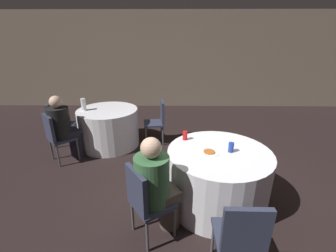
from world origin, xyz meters
TOP-DOWN VIEW (x-y plane):
  - ground_plane at (0.00, 0.00)m, footprint 16.00×16.00m
  - wall_back at (0.00, 4.45)m, footprint 16.00×0.06m
  - table_near at (0.06, -0.10)m, footprint 1.30×1.30m
  - table_far at (-1.80, 1.60)m, footprint 1.18×1.18m
  - chair_near_southwest at (-0.81, -0.71)m, footprint 0.56×0.56m
  - chair_near_south at (0.05, -1.17)m, footprint 0.41×0.41m
  - chair_far_southwest at (-2.51, 0.90)m, footprint 0.57×0.57m
  - chair_far_west at (-2.80, 1.58)m, footprint 0.41×0.41m
  - chair_far_east at (-0.81, 1.73)m, footprint 0.45×0.45m
  - person_black_shirt at (-2.40, 1.01)m, footprint 0.48×0.48m
  - person_green_jacket at (-0.69, -0.62)m, footprint 0.50×0.47m
  - pizza_plate_near at (-0.07, -0.13)m, footprint 0.25×0.25m
  - soda_can_blue at (0.19, -0.11)m, footprint 0.07×0.07m
  - soda_can_red at (-0.35, 0.24)m, footprint 0.07×0.07m
  - bottle_far at (-2.23, 1.54)m, footprint 0.09×0.09m

SIDE VIEW (x-z plane):
  - ground_plane at x=0.00m, z-range 0.00..0.00m
  - table_near at x=0.06m, z-range 0.00..0.76m
  - table_far at x=-1.80m, z-range 0.00..0.76m
  - chair_near_southwest at x=-0.81m, z-range 0.09..0.98m
  - chair_near_south at x=0.05m, z-range 0.09..0.98m
  - chair_far_southwest at x=-2.51m, z-range 0.09..0.98m
  - chair_far_west at x=-2.80m, z-range 0.09..0.98m
  - chair_far_east at x=-0.81m, z-range 0.09..0.98m
  - person_black_shirt at x=-2.40m, z-range 0.01..1.20m
  - person_green_jacket at x=-0.69m, z-range 0.01..1.21m
  - pizza_plate_near at x=-0.07m, z-range 0.75..0.77m
  - soda_can_blue at x=0.19m, z-range 0.76..0.88m
  - soda_can_red at x=-0.35m, z-range 0.76..0.88m
  - bottle_far at x=-2.23m, z-range 0.76..0.99m
  - wall_back at x=0.00m, z-range 0.00..2.80m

